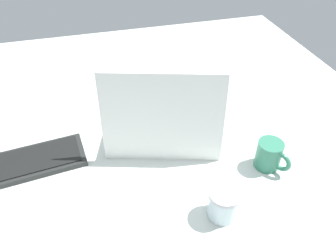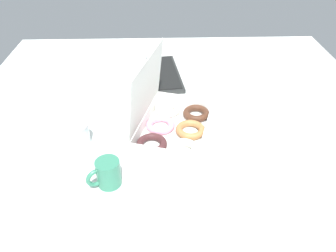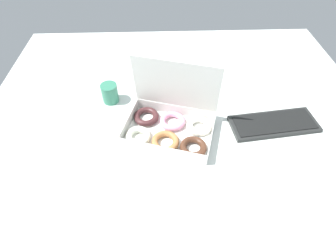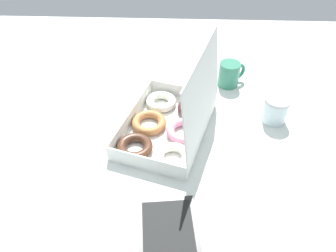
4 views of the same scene
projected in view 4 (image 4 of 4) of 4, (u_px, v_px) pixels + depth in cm
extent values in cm
cube|color=silver|center=(164.00, 145.00, 102.52)|extent=(180.00, 180.00, 2.00)
cube|color=white|center=(166.00, 130.00, 105.73)|extent=(41.27, 33.40, 0.40)
cube|color=white|center=(183.00, 92.00, 116.24)|extent=(7.28, 23.29, 5.28)
cube|color=white|center=(146.00, 164.00, 91.40)|extent=(7.28, 23.29, 5.28)
cube|color=white|center=(132.00, 116.00, 106.67)|extent=(33.73, 10.38, 5.28)
cube|color=white|center=(203.00, 132.00, 100.96)|extent=(33.73, 10.38, 5.28)
cube|color=white|center=(203.00, 93.00, 91.36)|extent=(35.22, 13.04, 24.09)
torus|color=silver|center=(161.00, 102.00, 114.26)|extent=(14.86, 14.86, 2.81)
torus|color=#AC7341|center=(149.00, 123.00, 106.10)|extent=(15.93, 15.93, 2.60)
torus|color=#4A2C1D|center=(135.00, 147.00, 98.04)|extent=(12.80, 12.80, 2.74)
torus|color=#442426|center=(194.00, 108.00, 111.58)|extent=(13.28, 13.28, 2.63)
torus|color=pink|center=(184.00, 131.00, 103.20)|extent=(15.84, 15.84, 2.58)
torus|color=white|center=(173.00, 157.00, 95.00)|extent=(13.55, 13.55, 2.76)
cylinder|color=#33795D|center=(229.00, 74.00, 121.96)|extent=(7.65, 7.65, 9.17)
torus|color=#33795D|center=(238.00, 71.00, 123.35)|extent=(4.42, 6.34, 6.51)
cylinder|color=black|center=(230.00, 67.00, 119.99)|extent=(6.73, 6.73, 0.55)
cylinder|color=silver|center=(275.00, 111.00, 107.15)|extent=(7.90, 7.90, 7.81)
cylinder|color=#B2B2B7|center=(278.00, 100.00, 104.19)|extent=(8.30, 8.30, 1.00)
cube|color=white|center=(79.00, 170.00, 93.40)|extent=(14.99, 14.42, 0.15)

